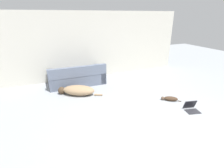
{
  "coord_description": "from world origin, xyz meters",
  "views": [
    {
      "loc": [
        -2.22,
        -2.0,
        2.41
      ],
      "look_at": [
        -0.41,
        2.23,
        0.58
      ],
      "focal_mm": 28.0,
      "sensor_mm": 36.0,
      "label": 1
    }
  ],
  "objects_px": {
    "couch": "(77,78)",
    "cat": "(170,99)",
    "laptop_open": "(191,107)",
    "dog": "(78,90)"
  },
  "relations": [
    {
      "from": "dog",
      "to": "laptop_open",
      "type": "xyz_separation_m",
      "value": [
        2.6,
        -2.18,
        -0.07
      ]
    },
    {
      "from": "couch",
      "to": "cat",
      "type": "relative_size",
      "value": 3.87
    },
    {
      "from": "couch",
      "to": "laptop_open",
      "type": "bearing_deg",
      "value": 128.17
    },
    {
      "from": "dog",
      "to": "laptop_open",
      "type": "relative_size",
      "value": 3.19
    },
    {
      "from": "dog",
      "to": "cat",
      "type": "bearing_deg",
      "value": 178.57
    },
    {
      "from": "couch",
      "to": "cat",
      "type": "distance_m",
      "value": 3.33
    },
    {
      "from": "couch",
      "to": "laptop_open",
      "type": "xyz_separation_m",
      "value": [
        2.4,
        -3.1,
        -0.17
      ]
    },
    {
      "from": "couch",
      "to": "dog",
      "type": "xyz_separation_m",
      "value": [
        -0.19,
        -0.92,
        -0.11
      ]
    },
    {
      "from": "dog",
      "to": "cat",
      "type": "height_order",
      "value": "dog"
    },
    {
      "from": "couch",
      "to": "laptop_open",
      "type": "height_order",
      "value": "couch"
    }
  ]
}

